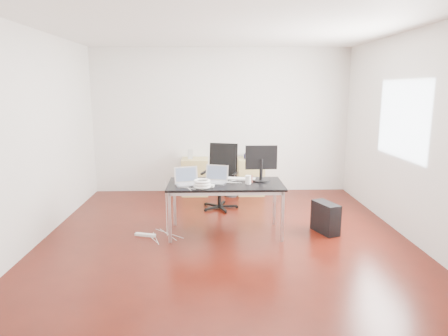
{
  "coord_description": "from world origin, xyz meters",
  "views": [
    {
      "loc": [
        -0.18,
        -5.35,
        2.03
      ],
      "look_at": [
        0.0,
        0.55,
        0.85
      ],
      "focal_mm": 32.0,
      "sensor_mm": 36.0,
      "label": 1
    }
  ],
  "objects_px": {
    "desk": "(225,187)",
    "pc_tower": "(325,218)",
    "filing_cabinet_left": "(195,176)",
    "filing_cabinet_right": "(251,176)",
    "office_chair": "(221,173)"
  },
  "relations": [
    {
      "from": "desk",
      "to": "pc_tower",
      "type": "xyz_separation_m",
      "value": [
        1.43,
        -0.02,
        -0.46
      ]
    },
    {
      "from": "office_chair",
      "to": "filing_cabinet_left",
      "type": "xyz_separation_m",
      "value": [
        -0.48,
        0.89,
        -0.26
      ]
    },
    {
      "from": "desk",
      "to": "pc_tower",
      "type": "bearing_deg",
      "value": -0.98
    },
    {
      "from": "office_chair",
      "to": "filing_cabinet_left",
      "type": "distance_m",
      "value": 1.05
    },
    {
      "from": "filing_cabinet_left",
      "to": "pc_tower",
      "type": "bearing_deg",
      "value": -48.31
    },
    {
      "from": "filing_cabinet_left",
      "to": "filing_cabinet_right",
      "type": "bearing_deg",
      "value": 0.0
    },
    {
      "from": "desk",
      "to": "filing_cabinet_right",
      "type": "bearing_deg",
      "value": 75.37
    },
    {
      "from": "pc_tower",
      "to": "office_chair",
      "type": "bearing_deg",
      "value": 117.73
    },
    {
      "from": "filing_cabinet_right",
      "to": "pc_tower",
      "type": "relative_size",
      "value": 1.56
    },
    {
      "from": "filing_cabinet_left",
      "to": "filing_cabinet_right",
      "type": "relative_size",
      "value": 1.0
    },
    {
      "from": "filing_cabinet_left",
      "to": "pc_tower",
      "type": "distance_m",
      "value": 2.93
    },
    {
      "from": "desk",
      "to": "pc_tower",
      "type": "height_order",
      "value": "desk"
    },
    {
      "from": "office_chair",
      "to": "filing_cabinet_right",
      "type": "relative_size",
      "value": 1.54
    },
    {
      "from": "office_chair",
      "to": "pc_tower",
      "type": "bearing_deg",
      "value": -24.27
    },
    {
      "from": "filing_cabinet_right",
      "to": "pc_tower",
      "type": "height_order",
      "value": "filing_cabinet_right"
    }
  ]
}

